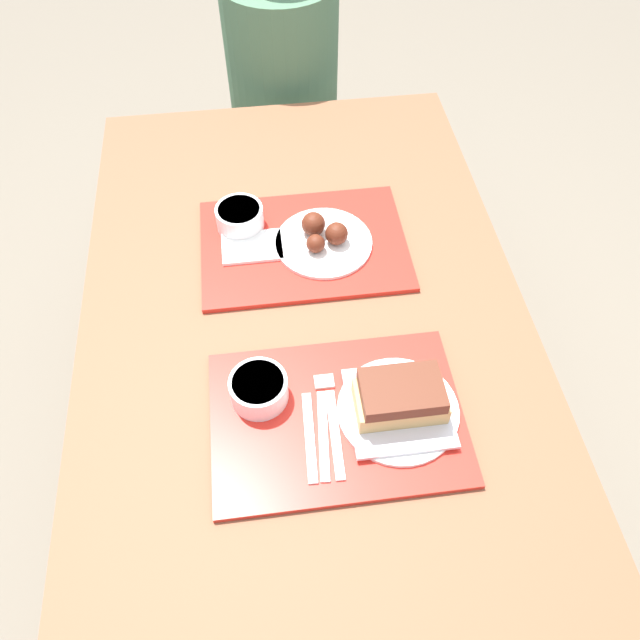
{
  "coord_description": "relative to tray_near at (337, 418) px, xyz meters",
  "views": [
    {
      "loc": [
        -0.07,
        -0.68,
        1.74
      ],
      "look_at": [
        0.02,
        0.03,
        0.79
      ],
      "focal_mm": 35.0,
      "sensor_mm": 36.0,
      "label": 1
    }
  ],
  "objects": [
    {
      "name": "picnic_table",
      "position": [
        -0.03,
        0.16,
        -0.1
      ],
      "size": [
        0.9,
        1.6,
        0.75
      ],
      "color": "brown",
      "rests_on": "ground_plane"
    },
    {
      "name": "ground_plane",
      "position": [
        -0.03,
        0.16,
        -0.76
      ],
      "size": [
        12.0,
        12.0,
        0.0
      ],
      "primitive_type": "plane",
      "color": "#706656"
    },
    {
      "name": "bowl_coleslaw_far",
      "position": [
        -0.14,
        0.5,
        0.03
      ],
      "size": [
        0.1,
        0.1,
        0.05
      ],
      "color": "white",
      "rests_on": "tray_far"
    },
    {
      "name": "plastic_spoon_near",
      "position": [
        -0.05,
        -0.03,
        0.01
      ],
      "size": [
        0.02,
        0.17,
        0.0
      ],
      "color": "white",
      "rests_on": "tray_near"
    },
    {
      "name": "brisket_sandwich_plate",
      "position": [
        0.11,
        -0.0,
        0.04
      ],
      "size": [
        0.22,
        0.22,
        0.08
      ],
      "color": "white",
      "rests_on": "tray_near"
    },
    {
      "name": "tray_far",
      "position": [
        -0.01,
        0.43,
        0.0
      ],
      "size": [
        0.44,
        0.32,
        0.01
      ],
      "color": "red",
      "rests_on": "picnic_table"
    },
    {
      "name": "plastic_knife_near",
      "position": [
        -0.01,
        -0.03,
        0.01
      ],
      "size": [
        0.02,
        0.17,
        0.0
      ],
      "color": "white",
      "rests_on": "tray_near"
    },
    {
      "name": "bowl_coleslaw_near",
      "position": [
        -0.13,
        0.06,
        0.03
      ],
      "size": [
        0.1,
        0.1,
        0.05
      ],
      "color": "white",
      "rests_on": "tray_near"
    },
    {
      "name": "picnic_bench_far",
      "position": [
        -0.03,
        1.18,
        -0.38
      ],
      "size": [
        0.85,
        0.28,
        0.44
      ],
      "color": "brown",
      "rests_on": "ground_plane"
    },
    {
      "name": "person_seated_across",
      "position": [
        0.01,
        1.18,
        -0.0
      ],
      "size": [
        0.33,
        0.33,
        0.73
      ],
      "color": "#477051",
      "rests_on": "picnic_bench_far"
    },
    {
      "name": "tray_near",
      "position": [
        0.0,
        0.0,
        0.0
      ],
      "size": [
        0.44,
        0.32,
        0.01
      ],
      "color": "red",
      "rests_on": "picnic_table"
    },
    {
      "name": "condiment_packet",
      "position": [
        -0.01,
        0.07,
        0.01
      ],
      "size": [
        0.04,
        0.03,
        0.01
      ],
      "color": "#A59E93",
      "rests_on": "tray_near"
    },
    {
      "name": "wings_plate_far",
      "position": [
        0.03,
        0.42,
        0.02
      ],
      "size": [
        0.21,
        0.21,
        0.06
      ],
      "color": "white",
      "rests_on": "tray_far"
    },
    {
      "name": "plastic_fork_near",
      "position": [
        -0.03,
        -0.03,
        0.01
      ],
      "size": [
        0.03,
        0.17,
        0.0
      ],
      "color": "white",
      "rests_on": "tray_near"
    },
    {
      "name": "napkin_far",
      "position": [
        -0.12,
        0.43,
        0.01
      ],
      "size": [
        0.13,
        0.09,
        0.01
      ],
      "color": "white",
      "rests_on": "tray_far"
    }
  ]
}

